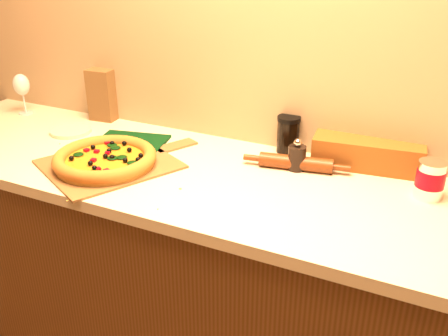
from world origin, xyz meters
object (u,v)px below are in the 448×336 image
at_px(pepper_grinder, 297,157).
at_px(pizza_peel, 114,163).
at_px(rolling_pin, 296,163).
at_px(coffee_canister, 430,179).
at_px(pizza, 105,159).
at_px(side_plate, 71,131).
at_px(wine_glass, 21,86).
at_px(cutting_board, 120,151).
at_px(dark_jar, 288,134).

bearing_deg(pepper_grinder, pizza_peel, -158.27).
bearing_deg(rolling_pin, coffee_canister, -1.77).
height_order(pizza, side_plate, pizza).
relative_size(pizza_peel, wine_glass, 3.34).
bearing_deg(wine_glass, cutting_board, -15.42).
height_order(rolling_pin, wine_glass, wine_glass).
bearing_deg(rolling_pin, cutting_board, -167.32).
xyz_separation_m(rolling_pin, side_plate, (-0.95, -0.06, -0.02)).
bearing_deg(pizza, dark_jar, 37.82).
relative_size(cutting_board, wine_glass, 2.32).
bearing_deg(pepper_grinder, rolling_pin, -134.16).
bearing_deg(side_plate, cutting_board, -14.59).
bearing_deg(pizza_peel, rolling_pin, 48.70).
bearing_deg(coffee_canister, pizza_peel, -167.76).
xyz_separation_m(pizza_peel, wine_glass, (-0.70, 0.28, 0.12)).
relative_size(pepper_grinder, wine_glass, 0.63).
relative_size(pizza_peel, side_plate, 3.68).
distance_m(cutting_board, side_plate, 0.32).
bearing_deg(cutting_board, pizza_peel, -79.81).
relative_size(wine_glass, dark_jar, 1.32).
distance_m(wine_glass, side_plate, 0.39).
bearing_deg(coffee_canister, pizza, -166.00).
relative_size(pepper_grinder, dark_jar, 0.83).
distance_m(pepper_grinder, wine_glass, 1.30).
height_order(pizza_peel, pizza, pizza).
distance_m(coffee_canister, dark_jar, 0.53).
bearing_deg(pizza_peel, cutting_board, 140.11).
bearing_deg(pizza_peel, coffee_canister, 39.31).
distance_m(pizza_peel, rolling_pin, 0.64).
xyz_separation_m(pepper_grinder, coffee_canister, (0.43, -0.02, 0.01)).
bearing_deg(side_plate, pepper_grinder, 3.94).
bearing_deg(pizza_peel, side_plate, -179.46).
distance_m(cutting_board, pepper_grinder, 0.66).
xyz_separation_m(pizza_peel, rolling_pin, (0.60, 0.24, 0.02)).
distance_m(pizza_peel, cutting_board, 0.10).
bearing_deg(rolling_pin, pepper_grinder, 45.84).
height_order(cutting_board, coffee_canister, coffee_canister).
bearing_deg(wine_glass, side_plate, -16.14).
relative_size(pizza, rolling_pin, 0.97).
xyz_separation_m(pizza_peel, pepper_grinder, (0.60, 0.24, 0.04)).
xyz_separation_m(pizza, cutting_board, (-0.03, 0.13, -0.03)).
bearing_deg(pizza_peel, pizza, -75.33).
xyz_separation_m(cutting_board, dark_jar, (0.56, 0.28, 0.06)).
bearing_deg(wine_glass, pizza_peel, -21.50).
bearing_deg(side_plate, coffee_canister, 2.07).
xyz_separation_m(pizza_peel, coffee_canister, (1.03, 0.22, 0.06)).
relative_size(rolling_pin, side_plate, 2.22).
bearing_deg(pizza_peel, pepper_grinder, 48.81).
xyz_separation_m(dark_jar, side_plate, (-0.87, -0.20, -0.06)).
distance_m(rolling_pin, wine_glass, 1.30).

